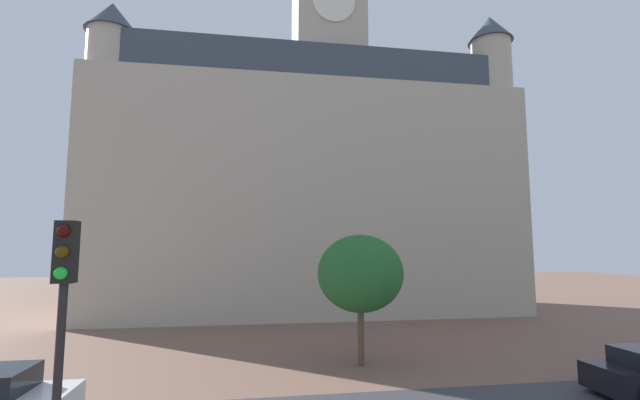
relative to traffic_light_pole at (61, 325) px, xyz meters
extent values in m
cube|color=#B2A893|center=(6.75, 24.66, 4.40)|extent=(29.20, 10.38, 15.62)
cube|color=#38424C|center=(6.75, 24.66, 13.41)|extent=(26.86, 9.55, 2.40)
cube|color=#B2A893|center=(8.32, 24.66, 9.53)|extent=(5.14, 5.14, 25.89)
cylinder|color=silver|center=(8.32, 22.04, 18.88)|extent=(3.08, 0.15, 3.08)
cylinder|color=#B2A893|center=(-6.34, 20.97, 5.65)|extent=(2.80, 2.80, 18.12)
cone|color=#38424C|center=(-6.34, 20.97, 15.71)|extent=(3.20, 3.20, 2.00)
cylinder|color=#B2A893|center=(19.85, 20.97, 6.37)|extent=(2.80, 2.80, 19.57)
cone|color=#38424C|center=(19.85, 20.97, 17.16)|extent=(3.20, 3.20, 2.00)
cylinder|color=black|center=(13.80, 5.98, -3.09)|extent=(0.64, 0.22, 0.64)
cube|color=black|center=(0.00, 0.02, 1.04)|extent=(0.28, 0.24, 0.90)
sphere|color=#390606|center=(0.00, -0.11, 1.34)|extent=(0.18, 0.18, 0.18)
sphere|color=#3C3306|center=(0.00, -0.11, 1.04)|extent=(0.18, 0.18, 0.18)
sphere|color=green|center=(0.00, -0.11, 0.74)|extent=(0.18, 0.18, 0.18)
cylinder|color=brown|center=(6.93, 9.82, -2.33)|extent=(0.25, 0.25, 2.16)
ellipsoid|color=#235B28|center=(6.93, 9.82, 0.10)|extent=(3.36, 3.36, 3.03)
camera|label=1|loc=(2.64, -6.76, 1.10)|focal=24.09mm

